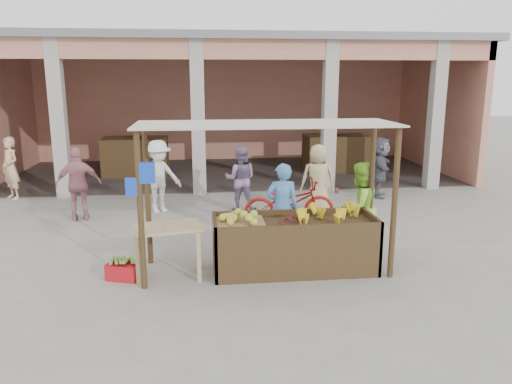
{
  "coord_description": "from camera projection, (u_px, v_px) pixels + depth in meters",
  "views": [
    {
      "loc": [
        -0.98,
        -7.52,
        3.08
      ],
      "look_at": [
        0.01,
        1.2,
        1.04
      ],
      "focal_mm": 35.0,
      "sensor_mm": 36.0,
      "label": 1
    }
  ],
  "objects": [
    {
      "name": "shopper_d",
      "position": [
        380.0,
        166.0,
        12.9
      ],
      "size": [
        1.14,
        1.65,
        1.65
      ],
      "primitive_type": "imported",
      "rotation": [
        0.0,
        0.0,
        1.2
      ],
      "color": "#52545F",
      "rests_on": "ground"
    },
    {
      "name": "shopper_b",
      "position": [
        78.0,
        182.0,
        10.78
      ],
      "size": [
        1.09,
        0.71,
        1.73
      ],
      "primitive_type": "imported",
      "rotation": [
        0.0,
        0.0,
        3.32
      ],
      "color": "#BF7680",
      "rests_on": "ground"
    },
    {
      "name": "side_table",
      "position": [
        169.0,
        235.0,
        7.74
      ],
      "size": [
        1.12,
        0.85,
        0.82
      ],
      "rotation": [
        0.0,
        0.0,
        0.19
      ],
      "color": "tan",
      "rests_on": "ground"
    },
    {
      "name": "papaya_pile",
      "position": [
        168.0,
        220.0,
        7.69
      ],
      "size": [
        0.7,
        0.4,
        0.2
      ],
      "primitive_type": null,
      "color": "#41892C",
      "rests_on": "side_table"
    },
    {
      "name": "ground",
      "position": [
        264.0,
        271.0,
        8.08
      ],
      "size": [
        60.0,
        60.0,
        0.0
      ],
      "primitive_type": "plane",
      "color": "gray",
      "rests_on": "ground"
    },
    {
      "name": "motorcycle",
      "position": [
        289.0,
        202.0,
        10.38
      ],
      "size": [
        0.72,
        2.02,
        1.05
      ],
      "primitive_type": "imported",
      "rotation": [
        0.0,
        0.0,
        1.58
      ],
      "color": "maroon",
      "rests_on": "ground"
    },
    {
      "name": "plantain_bundle",
      "position": [
        124.0,
        260.0,
        7.73
      ],
      "size": [
        0.4,
        0.28,
        0.08
      ],
      "primitive_type": null,
      "color": "#5B9435",
      "rests_on": "red_crate"
    },
    {
      "name": "fruit_stall",
      "position": [
        294.0,
        247.0,
        8.04
      ],
      "size": [
        2.6,
        0.95,
        0.8
      ],
      "primitive_type": "cube",
      "color": "#49341D",
      "rests_on": "ground"
    },
    {
      "name": "produce_sacks",
      "position": [
        330.0,
        182.0,
        13.45
      ],
      "size": [
        0.81,
        0.76,
        0.61
      ],
      "color": "maroon",
      "rests_on": "ground"
    },
    {
      "name": "melon_tray",
      "position": [
        238.0,
        220.0,
        7.78
      ],
      "size": [
        0.81,
        0.71,
        0.21
      ],
      "color": "#98764E",
      "rests_on": "fruit_stall"
    },
    {
      "name": "stall_awning",
      "position": [
        263.0,
        150.0,
        7.69
      ],
      "size": [
        4.09,
        1.35,
        2.39
      ],
      "color": "#49341D",
      "rests_on": "ground"
    },
    {
      "name": "shopper_c",
      "position": [
        318.0,
        176.0,
        11.26
      ],
      "size": [
        0.89,
        0.6,
        1.78
      ],
      "primitive_type": "imported",
      "rotation": [
        0.0,
        0.0,
        3.09
      ],
      "color": "tan",
      "rests_on": "ground"
    },
    {
      "name": "berry_heap",
      "position": [
        294.0,
        219.0,
        7.88
      ],
      "size": [
        0.48,
        0.39,
        0.15
      ],
      "primitive_type": "ellipsoid",
      "color": "maroon",
      "rests_on": "fruit_stall"
    },
    {
      "name": "vendor_blue",
      "position": [
        282.0,
        204.0,
        8.89
      ],
      "size": [
        0.65,
        0.49,
        1.7
      ],
      "primitive_type": "imported",
      "rotation": [
        0.0,
        0.0,
        3.11
      ],
      "color": "#5393E0",
      "rests_on": "ground"
    },
    {
      "name": "vendor_green",
      "position": [
        359.0,
        205.0,
        8.83
      ],
      "size": [
        0.95,
        0.8,
        1.71
      ],
      "primitive_type": "imported",
      "rotation": [
        0.0,
        0.0,
        3.61
      ],
      "color": "#99DD3B",
      "rests_on": "ground"
    },
    {
      "name": "red_crate",
      "position": [
        124.0,
        271.0,
        7.77
      ],
      "size": [
        0.58,
        0.5,
        0.26
      ],
      "primitive_type": "cube",
      "rotation": [
        0.0,
        0.0,
        -0.34
      ],
      "color": "red",
      "rests_on": "ground"
    },
    {
      "name": "banana_heap",
      "position": [
        327.0,
        216.0,
        8.0
      ],
      "size": [
        1.03,
        0.56,
        0.19
      ],
      "primitive_type": null,
      "color": "yellow",
      "rests_on": "fruit_stall"
    },
    {
      "name": "shopper_e",
      "position": [
        11.0,
        167.0,
        12.7
      ],
      "size": [
        0.77,
        0.76,
        1.66
      ],
      "primitive_type": "imported",
      "rotation": [
        0.0,
        0.0,
        -0.74
      ],
      "color": "#E5AB84",
      "rests_on": "ground"
    },
    {
      "name": "shopper_a",
      "position": [
        159.0,
        174.0,
        11.43
      ],
      "size": [
        1.3,
        1.07,
        1.81
      ],
      "primitive_type": "imported",
      "rotation": [
        0.0,
        0.0,
        0.5
      ],
      "color": "silver",
      "rests_on": "ground"
    },
    {
      "name": "market_building",
      "position": [
        230.0,
        89.0,
        16.11
      ],
      "size": [
        14.4,
        6.4,
        4.2
      ],
      "color": "tan",
      "rests_on": "ground"
    },
    {
      "name": "shopper_f",
      "position": [
        241.0,
        176.0,
        11.56
      ],
      "size": [
        0.88,
        0.6,
        1.67
      ],
      "primitive_type": "imported",
      "rotation": [
        0.0,
        0.0,
        2.97
      ],
      "color": "gray",
      "rests_on": "ground"
    }
  ]
}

